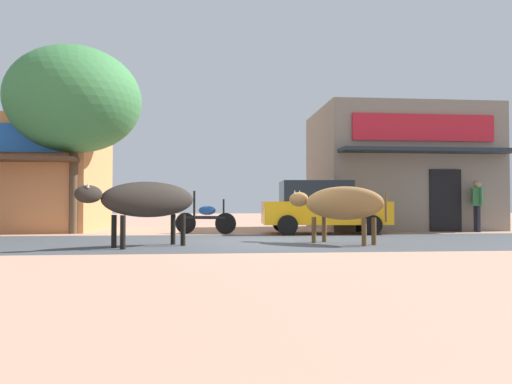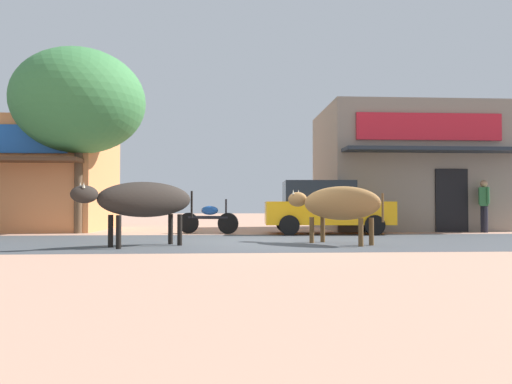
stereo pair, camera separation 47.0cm
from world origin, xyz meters
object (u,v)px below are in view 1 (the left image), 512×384
(parked_motorcycle, at_px, (206,218))
(cow_far_dark, at_px, (340,204))
(roadside_tree, at_px, (74,100))
(pedestrian_by_shop, at_px, (477,202))
(parked_hatchback_car, at_px, (322,207))
(cow_near_brown, at_px, (147,200))

(parked_motorcycle, height_order, cow_far_dark, cow_far_dark)
(roadside_tree, bearing_deg, pedestrian_by_shop, -1.42)
(pedestrian_by_shop, bearing_deg, parked_hatchback_car, -175.85)
(parked_hatchback_car, xyz_separation_m, cow_near_brown, (-4.85, -4.48, 0.16))
(parked_hatchback_car, distance_m, cow_far_dark, 4.07)
(cow_far_dark, bearing_deg, pedestrian_by_shop, 37.13)
(cow_far_dark, relative_size, pedestrian_by_shop, 1.30)
(pedestrian_by_shop, bearing_deg, parked_motorcycle, -178.93)
(parked_hatchback_car, bearing_deg, cow_far_dark, -96.98)
(roadside_tree, distance_m, cow_far_dark, 9.27)
(roadside_tree, distance_m, parked_motorcycle, 5.59)
(cow_far_dark, bearing_deg, parked_hatchback_car, 83.02)
(parked_hatchback_car, distance_m, parked_motorcycle, 3.63)
(cow_near_brown, relative_size, pedestrian_by_shop, 1.45)
(roadside_tree, relative_size, pedestrian_by_shop, 3.43)
(roadside_tree, xyz_separation_m, parked_motorcycle, (4.15, -0.49, -3.72))
(cow_near_brown, height_order, pedestrian_by_shop, pedestrian_by_shop)
(parked_hatchback_car, distance_m, pedestrian_by_shop, 5.37)
(roadside_tree, relative_size, parked_hatchback_car, 1.48)
(parked_motorcycle, bearing_deg, pedestrian_by_shop, 1.07)
(cow_far_dark, xyz_separation_m, pedestrian_by_shop, (5.85, 4.43, 0.08))
(roadside_tree, relative_size, cow_far_dark, 2.63)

